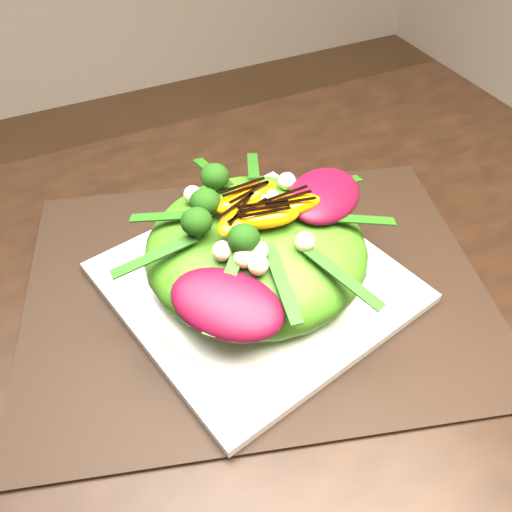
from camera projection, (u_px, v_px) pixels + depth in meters
name	position (u px, v px, depth m)	size (l,w,h in m)	color
placemat	(256.00, 287.00, 0.55)	(0.46, 0.35, 0.00)	black
plate_base	(256.00, 282.00, 0.55)	(0.26, 0.26, 0.01)	silver
salad_bowl	(256.00, 273.00, 0.54)	(0.24, 0.24, 0.02)	white
lettuce_mound	(256.00, 249.00, 0.52)	(0.21, 0.21, 0.07)	#3B6F14
radicchio_leaf	(325.00, 195.00, 0.52)	(0.10, 0.06, 0.02)	#450718
orange_segment	(251.00, 208.00, 0.49)	(0.06, 0.03, 0.02)	#D36903
broccoli_floret	(170.00, 209.00, 0.49)	(0.04, 0.04, 0.04)	black
macadamia_nut	(307.00, 235.00, 0.47)	(0.02, 0.02, 0.02)	beige
balsamic_drizzle	(251.00, 200.00, 0.48)	(0.05, 0.00, 0.00)	black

